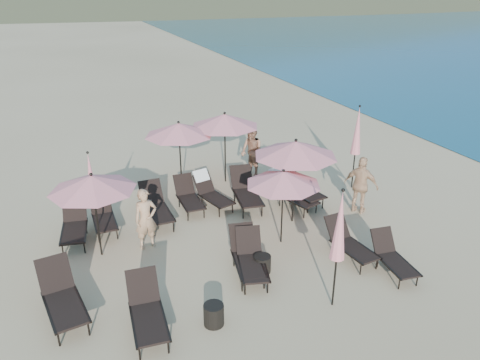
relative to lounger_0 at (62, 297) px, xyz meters
name	(u,v)px	position (x,y,z in m)	size (l,w,h in m)	color
ground	(297,277)	(5.12, -0.58, -0.49)	(800.00, 800.00, 0.00)	#D6BA8C
lounger_0	(62,297)	(0.00, 0.00, 0.00)	(0.97, 1.89, 1.04)	black
lounger_1	(147,310)	(1.54, -1.02, -0.03)	(0.75, 1.73, 0.98)	black
lounger_2	(251,259)	(4.19, -0.06, -0.05)	(1.00, 1.72, 0.93)	black
lounger_3	(246,255)	(4.13, 0.12, -0.05)	(0.90, 1.71, 0.94)	black
lounger_4	(349,242)	(6.75, -0.26, -0.06)	(0.77, 1.64, 0.91)	black
lounger_5	(393,257)	(7.36, -1.16, -0.09)	(0.71, 1.53, 0.85)	black
lounger_6	(74,224)	(0.43, 3.19, -0.04)	(0.84, 1.74, 0.96)	black
lounger_7	(103,216)	(1.22, 3.49, -0.07)	(0.61, 1.54, 0.88)	black
lounger_8	(156,206)	(2.68, 3.41, -0.02)	(0.70, 1.76, 1.00)	black
lounger_9	(189,196)	(3.76, 3.80, -0.06)	(0.61, 1.57, 0.90)	black
lounger_10	(246,190)	(5.47, 3.42, 0.00)	(0.95, 1.89, 1.04)	black
lounger_11	(296,182)	(7.10, 3.25, 0.08)	(1.01, 1.99, 1.19)	black
lounger_12	(211,191)	(4.46, 3.80, -0.02)	(0.96, 1.67, 0.98)	black
lounger_13	(290,190)	(6.71, 2.89, 0.02)	(1.10, 1.81, 1.07)	black
umbrella_open_0	(92,183)	(0.98, 2.14, 1.51)	(2.09, 2.09, 2.25)	black
umbrella_open_1	(283,178)	(5.50, 1.03, 1.36)	(1.94, 1.94, 2.09)	black
umbrella_open_2	(296,149)	(6.32, 1.95, 1.73)	(2.33, 2.33, 2.51)	black
umbrella_open_3	(179,129)	(3.92, 5.24, 1.61)	(2.20, 2.20, 2.37)	black
umbrella_open_4	(225,120)	(5.51, 5.38, 1.70)	(2.29, 2.29, 2.47)	black
umbrella_closed_0	(340,227)	(5.37, -1.74, 1.43)	(0.32, 0.32, 2.76)	black
umbrella_closed_1	(357,131)	(9.28, 3.33, 1.48)	(0.33, 0.33, 2.83)	black
umbrella_closed_2	(91,179)	(1.01, 3.06, 1.24)	(0.29, 0.29, 2.48)	black
side_table_0	(214,315)	(2.80, -1.38, -0.25)	(0.42, 0.42, 0.47)	black
side_table_1	(262,264)	(4.47, -0.06, -0.27)	(0.42, 0.42, 0.44)	black
beachgoer_a	(146,219)	(2.16, 2.09, 0.33)	(0.59, 0.39, 1.62)	tan
beachgoer_b	(252,152)	(6.55, 5.54, 0.41)	(0.87, 0.68, 1.79)	#A87457
beachgoer_c	(361,185)	(8.44, 1.74, 0.39)	(1.03, 0.43, 1.75)	tan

